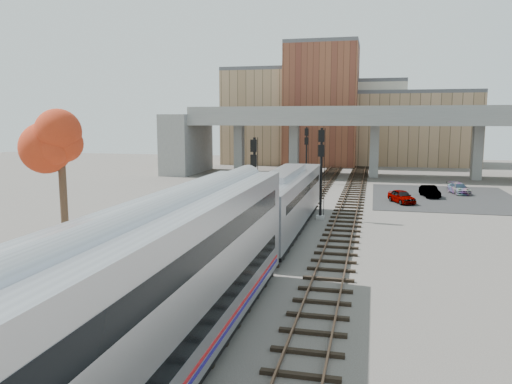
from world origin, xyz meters
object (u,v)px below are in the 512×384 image
at_px(signal_mast_near, 254,186).
at_px(locomotive, 285,199).
at_px(car_c, 459,188).
at_px(signal_mast_far, 306,156).
at_px(tree, 60,139).
at_px(car_a, 402,196).
at_px(car_b, 430,191).
at_px(coach, 132,314).
at_px(signal_mast_mid, 321,174).

bearing_deg(signal_mast_near, locomotive, 9.37).
bearing_deg(locomotive, car_c, 55.70).
relative_size(locomotive, signal_mast_near, 2.90).
distance_m(signal_mast_far, tree, 36.65).
bearing_deg(locomotive, signal_mast_near, -170.63).
relative_size(tree, car_c, 2.36).
xyz_separation_m(locomotive, signal_mast_near, (-2.10, -0.35, 0.89)).
bearing_deg(car_c, car_a, -141.03).
relative_size(signal_mast_near, car_b, 1.86).
xyz_separation_m(locomotive, car_b, (11.57, 18.50, -1.66)).
height_order(signal_mast_far, car_c, signal_mast_far).
bearing_deg(signal_mast_far, tree, -105.51).
bearing_deg(signal_mast_far, car_b, -32.08).
distance_m(locomotive, car_c, 26.31).
relative_size(signal_mast_far, car_c, 1.80).
bearing_deg(locomotive, coach, -90.00).
distance_m(tree, car_c, 40.44).
xyz_separation_m(coach, car_b, (11.57, 41.10, -2.17)).
height_order(signal_mast_near, signal_mast_far, signal_mast_far).
bearing_deg(tree, coach, -50.71).
height_order(locomotive, tree, tree).
height_order(locomotive, car_b, locomotive).
height_order(signal_mast_far, car_a, signal_mast_far).
bearing_deg(signal_mast_mid, car_b, 55.01).
height_order(locomotive, coach, coach).
xyz_separation_m(signal_mast_near, car_b, (13.67, 18.84, -2.54)).
distance_m(coach, signal_mast_near, 22.36).
distance_m(locomotive, signal_mast_mid, 5.38).
distance_m(coach, tree, 19.13).
height_order(coach, signal_mast_near, signal_mast_near).
distance_m(locomotive, car_b, 21.88).
height_order(tree, car_a, tree).
relative_size(signal_mast_near, car_a, 1.82).
relative_size(locomotive, coach, 0.76).
height_order(car_a, car_b, car_a).
relative_size(coach, signal_mast_far, 3.64).
bearing_deg(tree, signal_mast_far, 74.49).
relative_size(locomotive, car_b, 5.39).
relative_size(locomotive, signal_mast_far, 2.78).
bearing_deg(car_b, tree, -142.73).
relative_size(signal_mast_far, car_a, 1.91).
bearing_deg(signal_mast_mid, tree, -136.98).
height_order(signal_mast_mid, car_c, signal_mast_mid).
xyz_separation_m(locomotive, signal_mast_far, (-2.10, 27.06, 1.09)).
bearing_deg(tree, car_c, 48.18).
height_order(tree, car_b, tree).
distance_m(signal_mast_far, car_c, 17.95).
relative_size(signal_mast_near, signal_mast_far, 0.96).
xyz_separation_m(signal_mast_mid, signal_mast_far, (-4.10, 22.23, -0.20)).
distance_m(car_a, car_b, 5.26).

